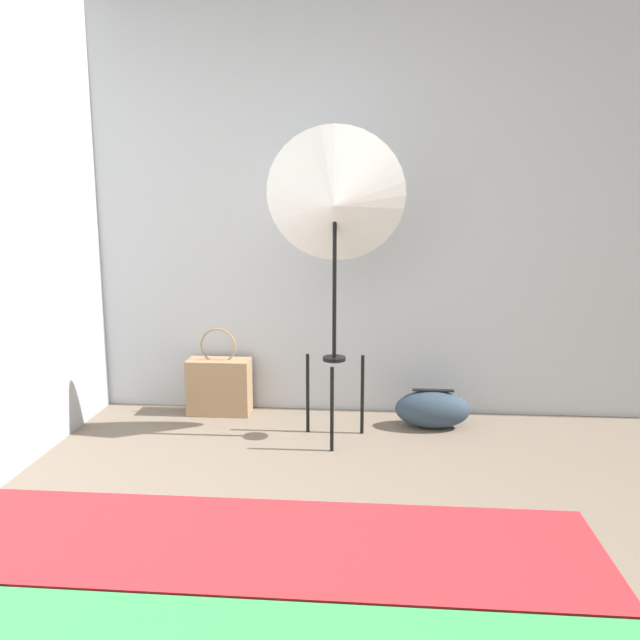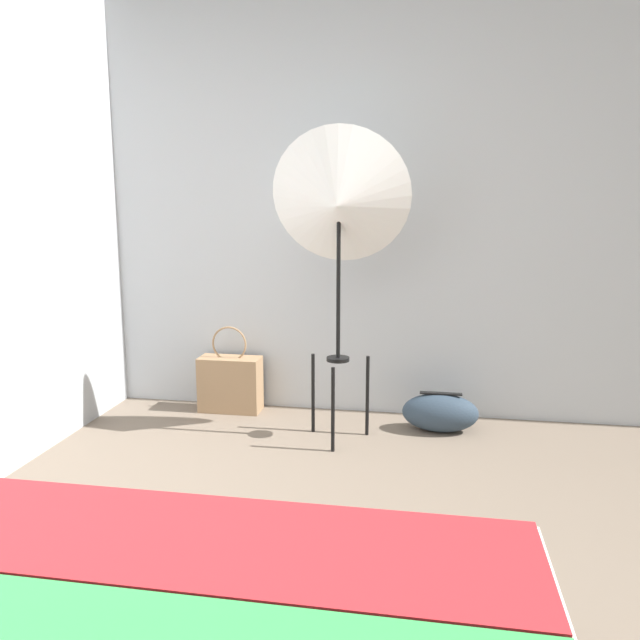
# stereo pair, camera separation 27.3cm
# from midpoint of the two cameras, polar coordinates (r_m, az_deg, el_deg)

# --- Properties ---
(wall_back) EXTENTS (8.00, 0.05, 2.60)m
(wall_back) POSITION_cam_midpoint_polar(r_m,az_deg,el_deg) (3.86, 0.83, 10.69)
(wall_back) COLOR #B7BCC1
(wall_back) RESTS_ON ground_plane
(photo_umbrella) EXTENTS (0.75, 0.40, 1.69)m
(photo_umbrella) POSITION_cam_midpoint_polar(r_m,az_deg,el_deg) (3.30, 4.14, 10.66)
(photo_umbrella) COLOR black
(photo_umbrella) RESTS_ON ground_plane
(tote_bag) EXTENTS (0.39, 0.17, 0.54)m
(tote_bag) POSITION_cam_midpoint_polar(r_m,az_deg,el_deg) (3.97, -6.25, -5.78)
(tote_bag) COLOR #9E7A56
(tote_bag) RESTS_ON ground_plane
(duffel_bag) EXTENTS (0.43, 0.22, 0.23)m
(duffel_bag) POSITION_cam_midpoint_polar(r_m,az_deg,el_deg) (3.71, 13.03, -8.28)
(duffel_bag) COLOR #2D3D4C
(duffel_bag) RESTS_ON ground_plane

